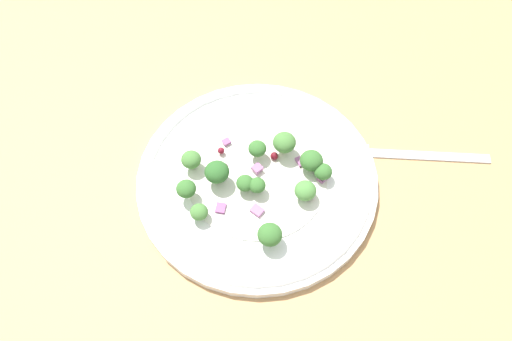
{
  "coord_description": "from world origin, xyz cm",
  "views": [
    {
      "loc": [
        28.57,
        -0.28,
        54.93
      ],
      "look_at": [
        -2.79,
        -0.42,
        2.7
      ],
      "focal_mm": 36.54,
      "sensor_mm": 36.0,
      "label": 1
    }
  ],
  "objects_px": {
    "broccoli_floret_0": "(325,172)",
    "broccoli_floret_2": "(219,172)",
    "fork": "(408,154)",
    "broccoli_floret_1": "(287,143)",
    "plate": "(256,178)"
  },
  "relations": [
    {
      "from": "broccoli_floret_0",
      "to": "broccoli_floret_2",
      "type": "height_order",
      "value": "broccoli_floret_2"
    },
    {
      "from": "broccoli_floret_2",
      "to": "fork",
      "type": "height_order",
      "value": "broccoli_floret_2"
    },
    {
      "from": "broccoli_floret_2",
      "to": "broccoli_floret_1",
      "type": "bearing_deg",
      "value": 117.53
    },
    {
      "from": "broccoli_floret_0",
      "to": "broccoli_floret_2",
      "type": "relative_size",
      "value": 0.75
    },
    {
      "from": "plate",
      "to": "broccoli_floret_0",
      "type": "bearing_deg",
      "value": 89.38
    },
    {
      "from": "broccoli_floret_1",
      "to": "broccoli_floret_2",
      "type": "distance_m",
      "value": 0.09
    },
    {
      "from": "plate",
      "to": "broccoli_floret_0",
      "type": "height_order",
      "value": "broccoli_floret_0"
    },
    {
      "from": "broccoli_floret_1",
      "to": "broccoli_floret_2",
      "type": "bearing_deg",
      "value": -62.47
    },
    {
      "from": "plate",
      "to": "broccoli_floret_1",
      "type": "bearing_deg",
      "value": 132.96
    },
    {
      "from": "plate",
      "to": "broccoli_floret_0",
      "type": "xyz_separation_m",
      "value": [
        0.0,
        0.08,
        0.02
      ]
    },
    {
      "from": "broccoli_floret_0",
      "to": "broccoli_floret_1",
      "type": "relative_size",
      "value": 0.77
    },
    {
      "from": "plate",
      "to": "fork",
      "type": "xyz_separation_m",
      "value": [
        -0.04,
        0.19,
        -0.01
      ]
    },
    {
      "from": "broccoli_floret_1",
      "to": "fork",
      "type": "height_order",
      "value": "broccoli_floret_1"
    },
    {
      "from": "broccoli_floret_0",
      "to": "broccoli_floret_2",
      "type": "xyz_separation_m",
      "value": [
        0.01,
        -0.12,
        0.01
      ]
    },
    {
      "from": "broccoli_floret_1",
      "to": "broccoli_floret_0",
      "type": "bearing_deg",
      "value": 52.28
    }
  ]
}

